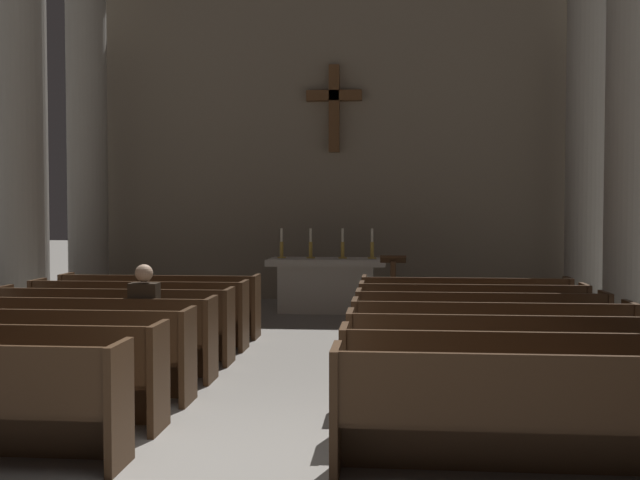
{
  "coord_description": "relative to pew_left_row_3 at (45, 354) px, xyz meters",
  "views": [
    {
      "loc": [
        1.2,
        -5.57,
        1.94
      ],
      "look_at": [
        0.0,
        7.51,
        1.41
      ],
      "focal_mm": 43.56,
      "sensor_mm": 36.0,
      "label": 1
    }
  ],
  "objects": [
    {
      "name": "ground_plane",
      "position": [
        2.28,
        -1.92,
        -0.48
      ],
      "size": [
        80.0,
        80.0,
        0.0
      ],
      "primitive_type": "plane",
      "color": "gray"
    },
    {
      "name": "pew_left_row_3",
      "position": [
        0.0,
        0.0,
        0.0
      ],
      "size": [
        3.0,
        0.5,
        0.95
      ],
      "color": "#422B19",
      "rests_on": "ground"
    },
    {
      "name": "pew_left_row_4",
      "position": [
        0.0,
        0.98,
        0.0
      ],
      "size": [
        3.0,
        0.5,
        0.95
      ],
      "color": "#422B19",
      "rests_on": "ground"
    },
    {
      "name": "pew_left_row_5",
      "position": [
        0.0,
        1.95,
        0.0
      ],
      "size": [
        3.0,
        0.5,
        0.95
      ],
      "color": "#422B19",
      "rests_on": "ground"
    },
    {
      "name": "pew_left_row_6",
      "position": [
        0.0,
        2.93,
        0.0
      ],
      "size": [
        3.0,
        0.5,
        0.95
      ],
      "color": "#422B19",
      "rests_on": "ground"
    },
    {
      "name": "pew_left_row_7",
      "position": [
        0.0,
        3.91,
        0.0
      ],
      "size": [
        3.0,
        0.5,
        0.95
      ],
      "color": "#422B19",
      "rests_on": "ground"
    },
    {
      "name": "pew_right_row_1",
      "position": [
        4.56,
        -1.95,
        0.0
      ],
      "size": [
        3.0,
        0.5,
        0.95
      ],
      "color": "#422B19",
      "rests_on": "ground"
    },
    {
      "name": "pew_right_row_2",
      "position": [
        4.56,
        -0.98,
        0.0
      ],
      "size": [
        3.0,
        0.5,
        0.95
      ],
      "color": "#422B19",
      "rests_on": "ground"
    },
    {
      "name": "pew_right_row_3",
      "position": [
        4.56,
        0.0,
        0.0
      ],
      "size": [
        3.0,
        0.5,
        0.95
      ],
      "color": "#422B19",
      "rests_on": "ground"
    },
    {
      "name": "pew_right_row_4",
      "position": [
        4.56,
        0.98,
        0.0
      ],
      "size": [
        3.0,
        0.5,
        0.95
      ],
      "color": "#422B19",
      "rests_on": "ground"
    },
    {
      "name": "pew_right_row_5",
      "position": [
        4.56,
        1.95,
        0.0
      ],
      "size": [
        3.0,
        0.5,
        0.95
      ],
      "color": "#422B19",
      "rests_on": "ground"
    },
    {
      "name": "pew_right_row_6",
      "position": [
        4.56,
        2.93,
        0.0
      ],
      "size": [
        3.0,
        0.5,
        0.95
      ],
      "color": "#422B19",
      "rests_on": "ground"
    },
    {
      "name": "pew_right_row_7",
      "position": [
        4.56,
        3.91,
        0.0
      ],
      "size": [
        3.0,
        0.5,
        0.95
      ],
      "color": "#422B19",
      "rests_on": "ground"
    },
    {
      "name": "column_left_third",
      "position": [
        -2.63,
        4.95,
        2.92
      ],
      "size": [
        1.19,
        1.19,
        6.97
      ],
      "color": "#9E998E",
      "rests_on": "ground"
    },
    {
      "name": "column_right_third",
      "position": [
        7.19,
        4.95,
        2.92
      ],
      "size": [
        1.19,
        1.19,
        6.97
      ],
      "color": "#9E998E",
      "rests_on": "ground"
    },
    {
      "name": "column_left_fourth",
      "position": [
        -2.63,
        7.69,
        2.92
      ],
      "size": [
        1.19,
        1.19,
        6.97
      ],
      "color": "#9E998E",
      "rests_on": "ground"
    },
    {
      "name": "column_right_fourth",
      "position": [
        7.19,
        7.69,
        2.92
      ],
      "size": [
        1.19,
        1.19,
        6.97
      ],
      "color": "#9E998E",
      "rests_on": "ground"
    },
    {
      "name": "altar",
      "position": [
        2.28,
        6.93,
        0.06
      ],
      "size": [
        2.2,
        0.9,
        1.01
      ],
      "color": "#BCB7AD",
      "rests_on": "ground"
    },
    {
      "name": "candlestick_outer_left",
      "position": [
        1.43,
        6.93,
        0.71
      ],
      "size": [
        0.16,
        0.16,
        0.56
      ],
      "color": "#B79338",
      "rests_on": "altar"
    },
    {
      "name": "candlestick_inner_left",
      "position": [
        1.98,
        6.93,
        0.71
      ],
      "size": [
        0.16,
        0.16,
        0.56
      ],
      "color": "#B79338",
      "rests_on": "altar"
    },
    {
      "name": "candlestick_inner_right",
      "position": [
        2.58,
        6.93,
        0.71
      ],
      "size": [
        0.16,
        0.16,
        0.56
      ],
      "color": "#B79338",
      "rests_on": "altar"
    },
    {
      "name": "candlestick_outer_right",
      "position": [
        3.13,
        6.93,
        0.71
      ],
      "size": [
        0.16,
        0.16,
        0.56
      ],
      "color": "#B79338",
      "rests_on": "altar"
    },
    {
      "name": "apse_with_cross",
      "position": [
        2.28,
        9.06,
        3.19
      ],
      "size": [
        11.08,
        0.47,
        7.34
      ],
      "color": "gray",
      "rests_on": "ground"
    },
    {
      "name": "lectern",
      "position": [
        3.52,
        5.73,
        0.07
      ],
      "size": [
        0.44,
        0.36,
        1.15
      ],
      "color": "#422B19",
      "rests_on": "ground"
    },
    {
      "name": "lone_worshipper",
      "position": [
        0.73,
        1.02,
        0.22
      ],
      "size": [
        0.32,
        0.43,
        1.32
      ],
      "color": "#26262B",
      "rests_on": "ground"
    }
  ]
}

